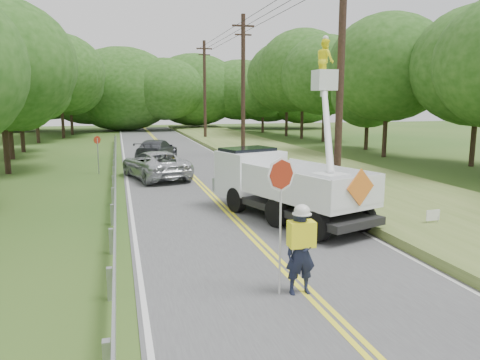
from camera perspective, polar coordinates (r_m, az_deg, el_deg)
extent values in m
plane|color=#254F18|center=(10.06, 9.06, -14.22)|extent=(140.00, 140.00, 0.00)
cube|color=#4A4B4C|center=(23.05, -5.10, -0.35)|extent=(7.20, 96.00, 0.02)
cube|color=yellow|center=(23.04, -5.34, -0.33)|extent=(0.12, 96.00, 0.00)
cube|color=yellow|center=(23.07, -4.85, -0.31)|extent=(0.12, 96.00, 0.00)
cube|color=silver|center=(22.74, -13.70, -0.70)|extent=(0.12, 96.00, 0.00)
cube|color=silver|center=(23.87, 3.09, 0.06)|extent=(0.12, 96.00, 0.00)
cube|color=#A5A7AE|center=(10.09, -15.79, -12.25)|extent=(0.12, 0.14, 0.70)
cube|color=#A5A7AE|center=(12.93, -15.62, -7.31)|extent=(0.12, 0.14, 0.70)
cube|color=#A5A7AE|center=(15.82, -15.51, -4.16)|extent=(0.12, 0.14, 0.70)
cube|color=#A5A7AE|center=(18.75, -15.44, -1.99)|extent=(0.12, 0.14, 0.70)
cube|color=#A5A7AE|center=(21.70, -15.38, -0.40)|extent=(0.12, 0.14, 0.70)
cube|color=#A5A7AE|center=(24.66, -15.34, 0.80)|extent=(0.12, 0.14, 0.70)
cube|color=#A5A7AE|center=(27.63, -15.31, 1.75)|extent=(0.12, 0.14, 0.70)
cube|color=#A5A7AE|center=(30.60, -15.29, 2.51)|extent=(0.12, 0.14, 0.70)
cube|color=#A5A7AE|center=(33.58, -15.27, 3.14)|extent=(0.12, 0.14, 0.70)
cube|color=#A5A7AE|center=(36.56, -15.25, 3.66)|extent=(0.12, 0.14, 0.70)
cube|color=#A5A7AE|center=(39.55, -15.23, 4.11)|extent=(0.12, 0.14, 0.70)
cube|color=#A5A7AE|center=(42.54, -15.22, 4.49)|extent=(0.12, 0.14, 0.70)
cube|color=#A5A7AE|center=(45.52, -15.21, 4.82)|extent=(0.12, 0.14, 0.70)
cube|color=#A5A7AE|center=(23.63, -15.14, 1.04)|extent=(0.05, 48.00, 0.34)
cylinder|color=black|center=(19.50, 12.32, 12.34)|extent=(0.30, 0.30, 10.00)
cylinder|color=black|center=(33.56, 0.39, 11.43)|extent=(0.30, 0.30, 10.00)
cube|color=black|center=(33.93, 0.40, 18.54)|extent=(1.60, 0.12, 0.12)
cube|color=black|center=(33.85, 0.40, 17.54)|extent=(1.20, 0.10, 0.10)
cylinder|color=black|center=(48.19, -4.38, 10.93)|extent=(0.30, 0.30, 10.00)
cube|color=black|center=(48.45, -4.45, 15.90)|extent=(1.60, 0.12, 0.12)
cube|color=black|center=(48.39, -4.44, 15.20)|extent=(1.20, 0.10, 0.10)
cylinder|color=black|center=(27.57, 2.69, 20.34)|extent=(0.03, 43.00, 0.03)
cylinder|color=black|center=(27.78, 4.16, 20.24)|extent=(0.03, 43.00, 0.03)
cylinder|color=black|center=(28.01, 5.60, 20.14)|extent=(0.03, 43.00, 0.03)
cube|color=#4F692B|center=(25.20, 11.02, 0.70)|extent=(7.00, 96.00, 0.30)
cylinder|color=#332319|center=(28.76, -26.99, 4.13)|extent=(0.32, 0.32, 3.49)
cylinder|color=#332319|center=(35.77, -26.47, 4.51)|extent=(0.32, 0.32, 2.77)
ellipsoid|color=#1D4712|center=(35.68, -26.89, 9.91)|extent=(6.45, 6.45, 5.68)
cylinder|color=#332319|center=(40.36, -25.31, 4.81)|extent=(0.32, 0.32, 2.37)
ellipsoid|color=#1D4712|center=(40.26, -25.62, 8.92)|extent=(5.54, 5.54, 4.87)
cylinder|color=#332319|center=(48.34, -23.76, 5.88)|extent=(0.32, 0.32, 2.83)
ellipsoid|color=#1D4712|center=(48.27, -24.05, 9.98)|extent=(6.61, 6.61, 5.82)
cylinder|color=#332319|center=(53.58, -21.10, 7.00)|extent=(0.32, 0.32, 4.03)
ellipsoid|color=#1D4712|center=(53.61, -21.43, 12.26)|extent=(9.40, 9.40, 8.27)
cylinder|color=#332319|center=(58.46, -20.11, 6.90)|extent=(0.32, 0.32, 3.31)
ellipsoid|color=#1D4712|center=(58.43, -20.35, 10.86)|extent=(7.73, 7.73, 6.80)
cylinder|color=#332319|center=(32.06, 26.92, 4.68)|extent=(0.32, 0.32, 3.55)
ellipsoid|color=#1D4712|center=(32.04, 27.53, 12.42)|extent=(8.29, 8.29, 7.30)
cylinder|color=#332319|center=(35.01, 17.50, 5.74)|extent=(0.32, 0.32, 3.68)
ellipsoid|color=#1D4712|center=(35.01, 17.89, 13.10)|extent=(8.59, 8.59, 7.56)
cylinder|color=#332319|center=(39.82, 15.38, 5.52)|extent=(0.32, 0.32, 2.62)
ellipsoid|color=#1D4712|center=(39.72, 15.59, 10.13)|extent=(6.11, 6.11, 5.38)
cylinder|color=#332319|center=(46.44, 10.30, 6.98)|extent=(0.32, 0.32, 3.74)
ellipsoid|color=#1D4712|center=(46.45, 10.48, 12.62)|extent=(8.73, 8.73, 7.68)
cylinder|color=#332319|center=(49.73, 7.67, 7.46)|extent=(0.32, 0.32, 4.14)
ellipsoid|color=#1D4712|center=(49.78, 7.81, 13.29)|extent=(9.66, 9.66, 8.50)
cylinder|color=#332319|center=(53.01, 5.77, 7.50)|extent=(0.32, 0.32, 3.87)
ellipsoid|color=#1D4712|center=(53.03, 5.86, 12.61)|extent=(9.03, 9.03, 7.95)
cylinder|color=#332319|center=(58.81, 2.82, 7.21)|extent=(0.32, 0.32, 2.73)
ellipsoid|color=#1D4712|center=(58.75, 2.85, 10.46)|extent=(6.37, 6.37, 5.61)
ellipsoid|color=#1D4712|center=(67.63, -26.55, 10.05)|extent=(14.17, 10.63, 10.63)
ellipsoid|color=#1D4712|center=(66.19, -22.45, 10.37)|extent=(10.59, 7.94, 7.94)
ellipsoid|color=#1D4712|center=(64.89, -18.26, 10.64)|extent=(12.35, 9.26, 9.26)
ellipsoid|color=#1D4712|center=(64.54, -14.36, 10.83)|extent=(14.83, 11.12, 11.12)
ellipsoid|color=#1D4712|center=(63.10, -9.30, 11.03)|extent=(10.92, 8.19, 8.19)
ellipsoid|color=#1D4712|center=(67.07, -5.61, 11.04)|extent=(13.58, 10.18, 10.18)
ellipsoid|color=#1D4712|center=(67.62, 0.01, 11.07)|extent=(11.49, 8.61, 8.61)
ellipsoid|color=#1D4712|center=(67.88, 3.47, 11.05)|extent=(12.25, 9.19, 9.19)
ellipsoid|color=#1D4712|center=(67.63, 7.87, 10.98)|extent=(12.79, 9.59, 9.59)
imported|color=#191E33|center=(9.89, 7.56, -8.90)|extent=(0.67, 0.46, 1.80)
cube|color=yellow|center=(9.77, 7.61, -6.63)|extent=(0.56, 0.36, 0.55)
ellipsoid|color=white|center=(9.64, 7.68, -3.78)|extent=(0.34, 0.34, 0.27)
cylinder|color=#B7B7B7|center=(9.68, 4.98, -7.03)|extent=(0.04, 0.04, 2.52)
cylinder|color=maroon|center=(9.39, 5.10, 0.70)|extent=(0.69, 0.28, 0.72)
cylinder|color=black|center=(13.60, 9.51, -5.66)|extent=(0.56, 0.96, 0.92)
cylinder|color=black|center=(14.93, 14.90, -4.46)|extent=(0.56, 0.96, 0.92)
cylinder|color=black|center=(15.00, 4.53, -4.09)|extent=(0.56, 0.96, 0.92)
cylinder|color=black|center=(16.21, 9.86, -3.14)|extent=(0.56, 0.96, 0.92)
cylinder|color=black|center=(16.89, -0.46, -2.47)|extent=(0.56, 0.96, 0.92)
cylinder|color=black|center=(17.98, 4.65, -1.74)|extent=(0.56, 0.96, 0.92)
cube|color=black|center=(15.78, 6.63, -3.16)|extent=(3.85, 6.43, 0.24)
cube|color=white|center=(15.19, 8.29, -1.87)|extent=(3.48, 4.86, 0.21)
cube|color=white|center=(14.41, 5.13, -0.51)|extent=(1.46, 4.18, 0.86)
cube|color=white|center=(15.83, 11.25, 0.27)|extent=(1.46, 4.18, 0.86)
cube|color=white|center=(13.59, 14.45, -1.43)|extent=(2.10, 0.76, 0.86)
cube|color=white|center=(17.65, 1.29, 0.81)|extent=(2.61, 2.40, 1.72)
cube|color=black|center=(17.71, 0.95, 2.87)|extent=(2.21, 1.79, 0.72)
cube|color=white|center=(14.35, 11.12, -0.71)|extent=(1.09, 1.09, 0.76)
cube|color=white|center=(19.18, 10.41, 12.04)|extent=(0.81, 0.81, 0.81)
imported|color=yellow|center=(19.23, 10.48, 14.37)|extent=(0.62, 0.80, 1.65)
cube|color=orange|center=(13.52, 14.68, -0.88)|extent=(1.04, 0.38, 1.08)
imported|color=silver|center=(24.53, -10.44, 1.89)|extent=(3.66, 5.69, 1.46)
imported|color=#3E4146|center=(31.84, -10.28, 3.68)|extent=(3.52, 5.34, 1.44)
cylinder|color=#A5A7AE|center=(26.78, -17.16, 2.82)|extent=(0.06, 0.06, 2.00)
cylinder|color=maroon|center=(26.69, -17.26, 4.76)|extent=(0.37, 0.30, 0.46)
cube|color=white|center=(15.64, 22.76, -4.04)|extent=(0.49, 0.05, 0.34)
cylinder|color=#A5A7AE|center=(15.59, 22.12, -5.14)|extent=(0.02, 0.02, 0.49)
cylinder|color=#A5A7AE|center=(15.82, 23.25, -5.00)|extent=(0.02, 0.02, 0.49)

